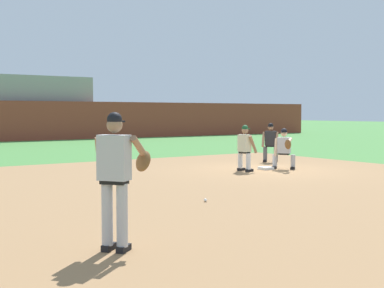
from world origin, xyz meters
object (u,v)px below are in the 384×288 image
object	(u,v)px
baseball	(205,200)
first_baseman	(284,147)
pitcher	(117,173)
umpire	(271,141)
first_base_bag	(266,168)
baserunner	(245,146)

from	to	relation	value
baseball	first_baseman	distance (m)	6.97
pitcher	umpire	distance (m)	13.40
baseball	first_base_bag	bearing A→B (deg)	37.03
first_base_bag	umpire	size ratio (longest dim) A/B	0.26
pitcher	first_baseman	bearing A→B (deg)	34.48
first_base_bag	baserunner	xyz separation A→B (m)	(-0.89, 0.00, 0.75)
pitcher	first_baseman	size ratio (longest dim) A/B	1.39
first_base_bag	pitcher	xyz separation A→B (m)	(-8.54, -6.50, 1.01)
baserunner	umpire	xyz separation A→B (m)	(2.81, 1.87, 0.00)
first_baseman	baserunner	world-z (taller)	baserunner
baseball	baserunner	world-z (taller)	baserunner
baseball	pitcher	xyz separation A→B (m)	(-3.26, -2.52, 1.02)
baseball	baserunner	bearing A→B (deg)	42.24
umpire	first_baseman	bearing A→B (deg)	-122.64
first_base_bag	umpire	bearing A→B (deg)	44.27
baseball	first_baseman	size ratio (longest dim) A/B	0.06
baserunner	umpire	size ratio (longest dim) A/B	1.00
baserunner	first_baseman	bearing A→B (deg)	-10.03
first_baseman	umpire	distance (m)	2.52
umpire	baseball	bearing A→B (deg)	-140.88
umpire	first_base_bag	bearing A→B (deg)	-135.73
baseball	umpire	size ratio (longest dim) A/B	0.05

